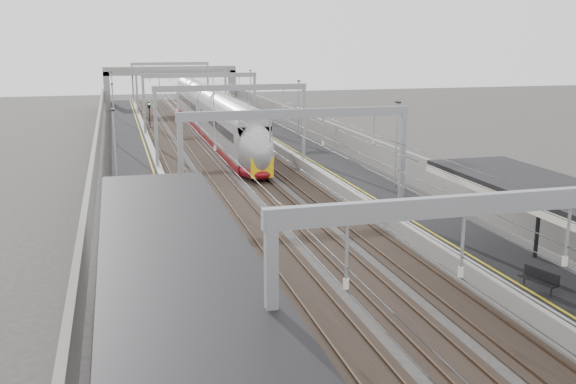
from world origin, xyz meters
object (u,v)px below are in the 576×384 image
train (214,120)px  bench (540,278)px  overbridge (171,76)px  signal_green (149,111)px

train → bench: size_ratio=29.80×
overbridge → train: size_ratio=0.41×
signal_green → bench: bearing=-78.8°
train → signal_green: bearing=121.3°
signal_green → overbridge: bearing=79.1°
bench → signal_green: 63.84m
overbridge → train: (1.50, -38.07, -3.07)m
overbridge → bench: overbridge is taller
overbridge → bench: bearing=-85.4°
train → overbridge: bearing=92.3°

